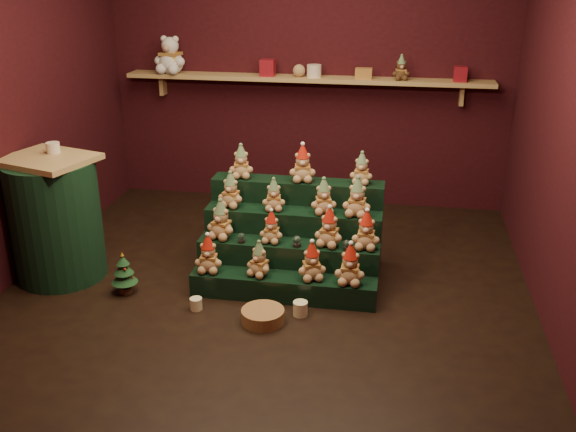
% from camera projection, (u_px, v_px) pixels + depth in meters
% --- Properties ---
extents(ground, '(4.00, 4.00, 0.00)m').
position_uv_depth(ground, '(269.00, 285.00, 5.03)').
color(ground, black).
rests_on(ground, ground).
extents(back_wall, '(4.00, 0.10, 2.80)m').
position_uv_depth(back_wall, '(308.00, 66.00, 6.39)').
color(back_wall, black).
rests_on(back_wall, ground).
extents(front_wall, '(4.00, 0.10, 2.80)m').
position_uv_depth(front_wall, '(166.00, 214.00, 2.64)').
color(front_wall, black).
rests_on(front_wall, ground).
extents(left_wall, '(0.10, 4.00, 2.80)m').
position_uv_depth(left_wall, '(2.00, 99.00, 4.85)').
color(left_wall, black).
rests_on(left_wall, ground).
extents(right_wall, '(0.10, 4.00, 2.80)m').
position_uv_depth(right_wall, '(574.00, 120.00, 4.19)').
color(right_wall, black).
rests_on(right_wall, ground).
extents(back_shelf, '(3.60, 0.26, 0.24)m').
position_uv_depth(back_shelf, '(306.00, 79.00, 6.27)').
color(back_shelf, tan).
rests_on(back_shelf, ground).
extents(riser_tier_front, '(1.40, 0.22, 0.18)m').
position_uv_depth(riser_tier_front, '(283.00, 287.00, 4.81)').
color(riser_tier_front, black).
rests_on(riser_tier_front, ground).
extents(riser_tier_midfront, '(1.40, 0.22, 0.36)m').
position_uv_depth(riser_tier_midfront, '(288.00, 264.00, 4.98)').
color(riser_tier_midfront, black).
rests_on(riser_tier_midfront, ground).
extents(riser_tier_midback, '(1.40, 0.22, 0.54)m').
position_uv_depth(riser_tier_midback, '(293.00, 242.00, 5.15)').
color(riser_tier_midback, black).
rests_on(riser_tier_midback, ground).
extents(riser_tier_back, '(1.40, 0.22, 0.72)m').
position_uv_depth(riser_tier_back, '(297.00, 221.00, 5.32)').
color(riser_tier_back, black).
rests_on(riser_tier_back, ground).
extents(teddy_0, '(0.22, 0.20, 0.29)m').
position_uv_depth(teddy_0, '(208.00, 254.00, 4.81)').
color(teddy_0, tan).
rests_on(teddy_0, riser_tier_front).
extents(teddy_1, '(0.25, 0.24, 0.27)m').
position_uv_depth(teddy_1, '(259.00, 259.00, 4.75)').
color(teddy_1, tan).
rests_on(teddy_1, riser_tier_front).
extents(teddy_2, '(0.26, 0.25, 0.29)m').
position_uv_depth(teddy_2, '(312.00, 261.00, 4.70)').
color(teddy_2, tan).
rests_on(teddy_2, riser_tier_front).
extents(teddy_3, '(0.22, 0.20, 0.31)m').
position_uv_depth(teddy_3, '(350.00, 264.00, 4.63)').
color(teddy_3, tan).
rests_on(teddy_3, riser_tier_front).
extents(teddy_4, '(0.26, 0.25, 0.31)m').
position_uv_depth(teddy_4, '(221.00, 219.00, 4.95)').
color(teddy_4, tan).
rests_on(teddy_4, riser_tier_midfront).
extents(teddy_5, '(0.19, 0.17, 0.25)m').
position_uv_depth(teddy_5, '(272.00, 227.00, 4.88)').
color(teddy_5, tan).
rests_on(teddy_5, riser_tier_midfront).
extents(teddy_6, '(0.25, 0.24, 0.30)m').
position_uv_depth(teddy_6, '(329.00, 227.00, 4.81)').
color(teddy_6, tan).
rests_on(teddy_6, riser_tier_midfront).
extents(teddy_7, '(0.22, 0.20, 0.29)m').
position_uv_depth(teddy_7, '(366.00, 230.00, 4.77)').
color(teddy_7, tan).
rests_on(teddy_7, riser_tier_midfront).
extents(teddy_8, '(0.23, 0.21, 0.28)m').
position_uv_depth(teddy_8, '(231.00, 190.00, 5.08)').
color(teddy_8, tan).
rests_on(teddy_8, riser_tier_midback).
extents(teddy_9, '(0.20, 0.19, 0.25)m').
position_uv_depth(teddy_9, '(274.00, 195.00, 5.02)').
color(teddy_9, tan).
rests_on(teddy_9, riser_tier_midback).
extents(teddy_10, '(0.24, 0.22, 0.28)m').
position_uv_depth(teddy_10, '(324.00, 196.00, 4.95)').
color(teddy_10, tan).
rests_on(teddy_10, riser_tier_midback).
extents(teddy_11, '(0.24, 0.22, 0.31)m').
position_uv_depth(teddy_11, '(357.00, 197.00, 4.90)').
color(teddy_11, tan).
rests_on(teddy_11, riser_tier_midback).
extents(teddy_12, '(0.22, 0.21, 0.27)m').
position_uv_depth(teddy_12, '(241.00, 161.00, 5.20)').
color(teddy_12, tan).
rests_on(teddy_12, riser_tier_back).
extents(teddy_13, '(0.24, 0.22, 0.30)m').
position_uv_depth(teddy_13, '(303.00, 164.00, 5.11)').
color(teddy_13, tan).
rests_on(teddy_13, riser_tier_back).
extents(teddy_14, '(0.19, 0.18, 0.25)m').
position_uv_depth(teddy_14, '(362.00, 168.00, 5.06)').
color(teddy_14, tan).
rests_on(teddy_14, riser_tier_back).
extents(snow_globe_a, '(0.06, 0.06, 0.08)m').
position_uv_depth(snow_globe_a, '(241.00, 238.00, 4.90)').
color(snow_globe_a, black).
rests_on(snow_globe_a, riser_tier_midfront).
extents(snow_globe_b, '(0.07, 0.07, 0.09)m').
position_uv_depth(snow_globe_b, '(297.00, 241.00, 4.83)').
color(snow_globe_b, black).
rests_on(snow_globe_b, riser_tier_midfront).
extents(snow_globe_c, '(0.06, 0.06, 0.08)m').
position_uv_depth(snow_globe_c, '(347.00, 245.00, 4.77)').
color(snow_globe_c, black).
rests_on(snow_globe_c, riser_tier_midfront).
extents(side_table, '(0.78, 0.71, 1.00)m').
position_uv_depth(side_table, '(56.00, 219.00, 5.02)').
color(side_table, tan).
rests_on(side_table, ground).
extents(table_ornament, '(0.10, 0.10, 0.08)m').
position_uv_depth(table_ornament, '(53.00, 148.00, 4.91)').
color(table_ornament, beige).
rests_on(table_ornament, side_table).
extents(mini_christmas_tree, '(0.20, 0.20, 0.34)m').
position_uv_depth(mini_christmas_tree, '(124.00, 273.00, 4.86)').
color(mini_christmas_tree, '#402817').
rests_on(mini_christmas_tree, ground).
extents(mug_left, '(0.09, 0.09, 0.09)m').
position_uv_depth(mug_left, '(196.00, 304.00, 4.67)').
color(mug_left, '#F0EAB1').
rests_on(mug_left, ground).
extents(mug_right, '(0.11, 0.11, 0.11)m').
position_uv_depth(mug_right, '(300.00, 309.00, 4.59)').
color(mug_right, '#F0EAB1').
rests_on(mug_right, ground).
extents(wicker_basket, '(0.36, 0.36, 0.10)m').
position_uv_depth(wicker_basket, '(263.00, 316.00, 4.51)').
color(wicker_basket, '#A26F41').
rests_on(wicker_basket, ground).
extents(white_bear, '(0.37, 0.34, 0.46)m').
position_uv_depth(white_bear, '(170.00, 50.00, 6.36)').
color(white_bear, white).
rests_on(white_bear, back_shelf).
extents(brown_bear, '(0.19, 0.17, 0.23)m').
position_uv_depth(brown_bear, '(401.00, 68.00, 6.04)').
color(brown_bear, '#4C3119').
rests_on(brown_bear, back_shelf).
extents(gift_tin_red_a, '(0.14, 0.14, 0.16)m').
position_uv_depth(gift_tin_red_a, '(268.00, 68.00, 6.27)').
color(gift_tin_red_a, maroon).
rests_on(gift_tin_red_a, back_shelf).
extents(gift_tin_cream, '(0.14, 0.14, 0.12)m').
position_uv_depth(gift_tin_cream, '(314.00, 71.00, 6.20)').
color(gift_tin_cream, beige).
rests_on(gift_tin_cream, back_shelf).
extents(gift_tin_red_b, '(0.12, 0.12, 0.14)m').
position_uv_depth(gift_tin_red_b, '(460.00, 74.00, 5.98)').
color(gift_tin_red_b, maroon).
rests_on(gift_tin_red_b, back_shelf).
extents(shelf_plush_ball, '(0.12, 0.12, 0.12)m').
position_uv_depth(shelf_plush_ball, '(299.00, 71.00, 6.23)').
color(shelf_plush_ball, tan).
rests_on(shelf_plush_ball, back_shelf).
extents(scarf_gift_box, '(0.16, 0.10, 0.10)m').
position_uv_depth(scarf_gift_box, '(364.00, 73.00, 6.13)').
color(scarf_gift_box, '#DD5D1F').
rests_on(scarf_gift_box, back_shelf).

